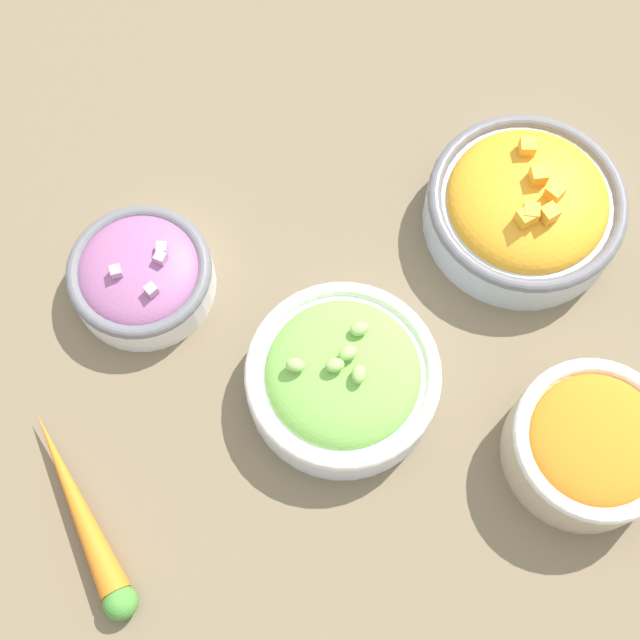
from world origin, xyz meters
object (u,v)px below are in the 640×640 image
at_px(bowl_squash, 525,206).
at_px(loose_carrot, 83,517).
at_px(bowl_red_onion, 141,275).
at_px(bowl_lettuce, 343,377).
at_px(bowl_carrots, 591,444).

height_order(bowl_squash, loose_carrot, bowl_squash).
bearing_deg(bowl_red_onion, bowl_lettuce, 145.67).
xyz_separation_m(bowl_red_onion, loose_carrot, (0.05, 0.19, -0.01)).
distance_m(bowl_squash, loose_carrot, 0.44).
xyz_separation_m(bowl_carrots, loose_carrot, (0.40, 0.01, -0.02)).
relative_size(bowl_squash, bowl_carrots, 1.33).
relative_size(bowl_lettuce, loose_carrot, 0.92).
xyz_separation_m(bowl_squash, loose_carrot, (0.38, 0.22, -0.02)).
height_order(bowl_squash, bowl_carrots, bowl_squash).
xyz_separation_m(bowl_lettuce, bowl_red_onion, (0.16, -0.11, -0.00)).
relative_size(bowl_red_onion, loose_carrot, 0.71).
height_order(bowl_lettuce, bowl_carrots, bowl_lettuce).
bearing_deg(bowl_red_onion, bowl_carrots, 151.70).
relative_size(bowl_squash, loose_carrot, 1.00).
bearing_deg(bowl_carrots, bowl_squash, -87.17).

